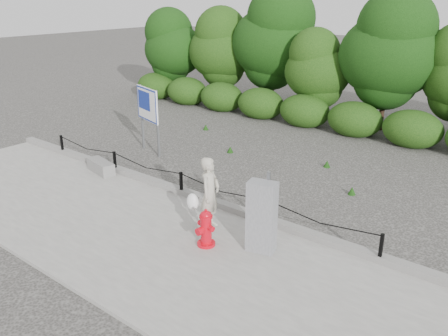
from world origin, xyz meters
TOP-DOWN VIEW (x-y plane):
  - ground at (0.00, 0.00)m, footprint 90.00×90.00m
  - sidewalk at (0.00, -2.00)m, footprint 14.00×4.00m
  - curb at (0.00, 0.05)m, footprint 14.00×0.22m
  - chain_barrier at (0.00, 0.00)m, footprint 10.06×0.06m
  - treeline at (0.28, 8.99)m, footprint 20.35×3.80m
  - fire_hydrant at (2.07, -1.50)m, footprint 0.41×0.44m
  - pedestrian at (1.64, -0.88)m, footprint 0.74×0.64m
  - concrete_block at (-2.81, -0.25)m, footprint 1.07×0.56m
  - utility_cabinet at (3.03, -0.98)m, footprint 0.60×0.45m
  - advertising_sign at (-3.18, 1.93)m, footprint 1.25×0.44m

SIDE VIEW (x-z plane):
  - ground at x=0.00m, z-range 0.00..0.00m
  - sidewalk at x=0.00m, z-range 0.00..0.08m
  - curb at x=0.00m, z-range 0.08..0.22m
  - concrete_block at x=-2.81m, z-range 0.08..0.41m
  - fire_hydrant at x=2.07m, z-range 0.06..0.84m
  - chain_barrier at x=0.00m, z-range 0.16..0.76m
  - utility_cabinet at x=3.03m, z-range 0.01..1.58m
  - pedestrian at x=1.64m, z-range 0.06..1.63m
  - advertising_sign at x=-3.18m, z-range 0.42..2.48m
  - treeline at x=0.28m, z-range 0.13..5.11m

